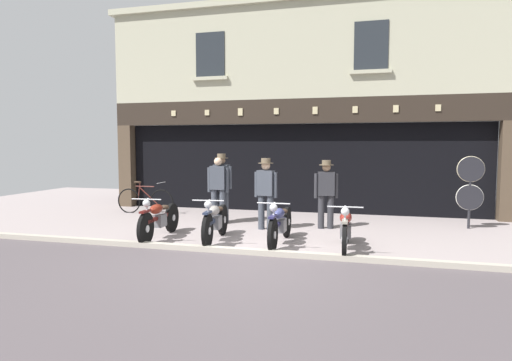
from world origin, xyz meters
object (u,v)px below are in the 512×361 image
object	(u,v)px
salesman_left	(222,184)
tyre_sign_pole	(470,184)
motorcycle_center_left	(215,220)
motorcycle_center_right	(346,228)
motorcycle_left	(159,218)
motorcycle_center	(280,223)
leaning_bicycle	(145,200)
advert_board_near	(227,150)
salesman_right	(326,191)
assistant_far_right	(218,187)
shopkeeper_center	(266,190)

from	to	relation	value
salesman_left	tyre_sign_pole	size ratio (longest dim) A/B	1.02
motorcycle_center_left	motorcycle_center_right	world-z (taller)	motorcycle_center_left
motorcycle_left	tyre_sign_pole	size ratio (longest dim) A/B	1.17
motorcycle_center	tyre_sign_pole	bearing A→B (deg)	-145.71
motorcycle_left	leaning_bicycle	xyz separation A→B (m)	(-2.00, 2.97, -0.04)
tyre_sign_pole	advert_board_near	size ratio (longest dim) A/B	1.79
salesman_right	tyre_sign_pole	bearing A→B (deg)	-176.43
motorcycle_center_left	tyre_sign_pole	xyz separation A→B (m)	(5.33, 2.83, 0.62)
motorcycle_left	motorcycle_center	world-z (taller)	motorcycle_left
motorcycle_center_right	leaning_bicycle	bearing A→B (deg)	-28.73
motorcycle_center_left	motorcycle_center	distance (m)	1.35
motorcycle_left	assistant_far_right	distance (m)	2.11
motorcycle_left	shopkeeper_center	xyz separation A→B (m)	(1.96, 1.52, 0.50)
motorcycle_center_right	salesman_right	bearing A→B (deg)	-75.75
salesman_right	tyre_sign_pole	world-z (taller)	tyre_sign_pole
motorcycle_center_left	leaning_bicycle	world-z (taller)	leaning_bicycle
motorcycle_center_left	assistant_far_right	size ratio (longest dim) A/B	1.18
assistant_far_right	leaning_bicycle	bearing A→B (deg)	-22.10
motorcycle_center	advert_board_near	bearing A→B (deg)	-59.76
tyre_sign_pole	advert_board_near	bearing A→B (deg)	166.18
motorcycle_center_right	shopkeeper_center	size ratio (longest dim) A/B	1.16
motorcycle_left	assistant_far_right	size ratio (longest dim) A/B	1.21
motorcycle_left	shopkeeper_center	bearing A→B (deg)	-145.95
advert_board_near	assistant_far_right	bearing A→B (deg)	-76.12
motorcycle_center_left	motorcycle_center	world-z (taller)	motorcycle_center_left
motorcycle_left	motorcycle_center_right	distance (m)	3.89
motorcycle_left	leaning_bicycle	size ratio (longest dim) A/B	1.13
motorcycle_center_left	motorcycle_center_right	size ratio (longest dim) A/B	1.01
motorcycle_center_left	advert_board_near	world-z (taller)	advert_board_near
motorcycle_left	motorcycle_center_right	world-z (taller)	motorcycle_left
shopkeeper_center	salesman_right	bearing A→B (deg)	-152.30
motorcycle_center_left	motorcycle_center_right	bearing A→B (deg)	172.08
motorcycle_center_right	salesman_right	distance (m)	2.18
motorcycle_center	salesman_left	bearing A→B (deg)	-46.83
salesman_left	leaning_bicycle	size ratio (longest dim) A/B	0.99
assistant_far_right	leaning_bicycle	xyz separation A→B (m)	(-2.62, 1.02, -0.54)
salesman_right	leaning_bicycle	bearing A→B (deg)	-21.15
shopkeeper_center	tyre_sign_pole	size ratio (longest dim) A/B	0.97
motorcycle_left	salesman_left	xyz separation A→B (m)	(0.64, 2.17, 0.55)
motorcycle_center	shopkeeper_center	xyz separation A→B (m)	(-0.64, 1.41, 0.50)
salesman_right	tyre_sign_pole	xyz separation A→B (m)	(3.28, 0.85, 0.16)
motorcycle_center_left	assistant_far_right	world-z (taller)	assistant_far_right
motorcycle_center_right	assistant_far_right	size ratio (longest dim) A/B	1.16
motorcycle_center	advert_board_near	size ratio (longest dim) A/B	2.17
assistant_far_right	advert_board_near	world-z (taller)	advert_board_near
shopkeeper_center	advert_board_near	distance (m)	3.67
salesman_right	tyre_sign_pole	distance (m)	3.39
salesman_right	leaning_bicycle	distance (m)	5.41
shopkeeper_center	salesman_right	world-z (taller)	shopkeeper_center
motorcycle_left	assistant_far_right	world-z (taller)	assistant_far_right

